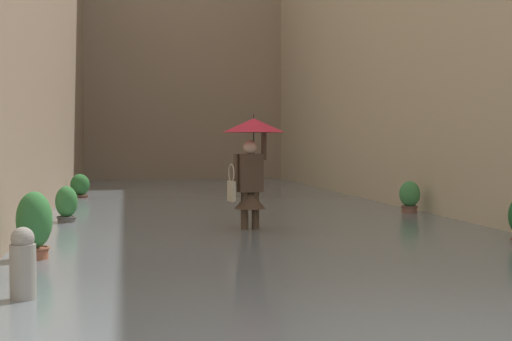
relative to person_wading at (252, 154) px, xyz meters
name	(u,v)px	position (x,y,z in m)	size (l,w,h in m)	color
ground_plane	(228,216)	(-0.20, -4.18, -1.40)	(60.00, 60.00, 0.00)	slate
flood_water	(228,211)	(-0.20, -4.18, -1.29)	(8.00, 28.80, 0.22)	slate
building_facade_far	(182,1)	(-0.20, -16.48, 5.50)	(10.80, 1.80, 13.80)	gray
person_wading	(252,154)	(0.00, 0.00, 0.00)	(0.99, 0.99, 2.03)	#2D2319
potted_plant_far_right	(67,208)	(2.95, -1.54, -0.95)	(0.38, 0.38, 0.83)	#66605B
potted_plant_mid_left	(410,200)	(-3.44, -2.02, -0.93)	(0.40, 0.40, 0.84)	brown
potted_plant_near_right	(34,230)	(3.01, 2.49, -0.85)	(0.42, 0.42, 1.01)	#9E563D
potted_plant_mid_right	(80,189)	(3.06, -7.19, -0.98)	(0.47, 0.47, 0.80)	brown
mooring_bollard	(23,276)	(2.83, 4.77, -0.98)	(0.22, 0.22, 0.85)	gray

